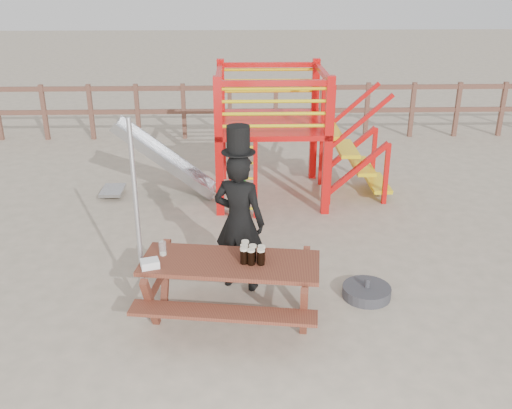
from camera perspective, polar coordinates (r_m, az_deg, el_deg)
name	(u,v)px	position (r m, az deg, el deg)	size (l,w,h in m)	color
ground	(269,317)	(6.30, 1.31, -11.18)	(60.00, 60.00, 0.00)	#B4A28C
back_fence	(253,105)	(12.54, -0.32, 9.94)	(15.09, 0.09, 1.20)	brown
playground_fort	(266,132)	(9.15, 1.00, 7.25)	(4.71, 1.84, 2.10)	red
picnic_table	(230,283)	(6.03, -2.57, -7.87)	(1.99, 1.51, 0.71)	brown
man_with_hat	(239,218)	(6.46, -1.69, -1.40)	(0.71, 0.59, 1.95)	black
metal_pole	(138,225)	(5.87, -11.73, -2.01)	(0.05, 0.05, 2.21)	#B2B2B7
parasol_base	(367,292)	(6.73, 10.99, -8.56)	(0.55, 0.55, 0.23)	#353439
paper_bag	(150,264)	(5.86, -10.57, -5.84)	(0.18, 0.14, 0.08)	white
stout_pints	(251,254)	(5.85, -0.47, -4.94)	(0.26, 0.27, 0.17)	black
empty_glasses	(163,249)	(6.06, -9.32, -4.41)	(0.08, 0.08, 0.15)	silver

